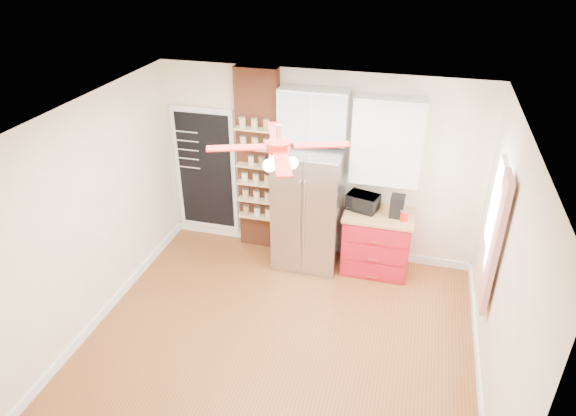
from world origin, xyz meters
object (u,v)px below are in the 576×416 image
(fridge, at_px, (308,208))
(red_cabinet, at_px, (377,242))
(coffee_maker, at_px, (397,206))
(canister_left, at_px, (404,216))
(pantry_jar_oats, at_px, (251,161))
(ceiling_fan, at_px, (279,147))
(toaster_oven, at_px, (363,202))

(fridge, relative_size, red_cabinet, 1.86)
(red_cabinet, xyz_separation_m, coffee_maker, (0.22, -0.01, 0.60))
(red_cabinet, bearing_deg, fridge, -177.05)
(canister_left, relative_size, pantry_jar_oats, 1.03)
(ceiling_fan, xyz_separation_m, coffee_maker, (1.14, 1.67, -1.37))
(red_cabinet, distance_m, canister_left, 0.62)
(red_cabinet, xyz_separation_m, toaster_oven, (-0.24, 0.06, 0.56))
(red_cabinet, bearing_deg, coffee_maker, -1.87)
(fridge, bearing_deg, red_cabinet, 2.95)
(coffee_maker, distance_m, pantry_jar_oats, 2.09)
(pantry_jar_oats, bearing_deg, canister_left, -4.72)
(fridge, xyz_separation_m, pantry_jar_oats, (-0.86, 0.13, 0.56))
(red_cabinet, height_order, toaster_oven, toaster_oven)
(red_cabinet, height_order, canister_left, canister_left)
(red_cabinet, relative_size, ceiling_fan, 0.67)
(toaster_oven, bearing_deg, pantry_jar_oats, -164.75)
(coffee_maker, bearing_deg, canister_left, -38.27)
(fridge, bearing_deg, coffee_maker, 2.06)
(pantry_jar_oats, bearing_deg, red_cabinet, -2.54)
(ceiling_fan, xyz_separation_m, pantry_jar_oats, (-0.91, 1.76, -0.99))
(toaster_oven, relative_size, coffee_maker, 1.35)
(ceiling_fan, bearing_deg, pantry_jar_oats, 117.32)
(ceiling_fan, xyz_separation_m, canister_left, (1.24, 1.58, -1.46))
(coffee_maker, xyz_separation_m, canister_left, (0.10, -0.09, -0.08))
(fridge, distance_m, pantry_jar_oats, 1.04)
(red_cabinet, bearing_deg, pantry_jar_oats, 177.46)
(fridge, height_order, coffee_maker, fridge)
(red_cabinet, xyz_separation_m, ceiling_fan, (-0.92, -1.68, 1.97))
(coffee_maker, bearing_deg, ceiling_fan, -121.27)
(ceiling_fan, relative_size, toaster_oven, 3.40)
(fridge, distance_m, coffee_maker, 1.20)
(red_cabinet, relative_size, pantry_jar_oats, 7.18)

